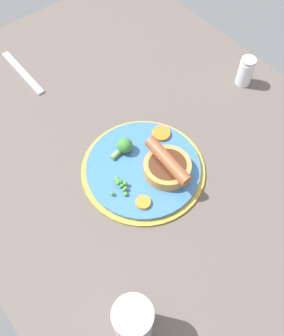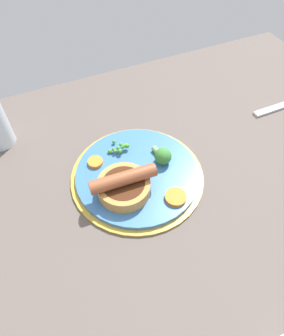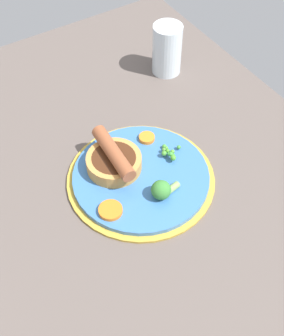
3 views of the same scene
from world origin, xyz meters
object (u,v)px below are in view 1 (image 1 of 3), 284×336
Objects in this scene: carrot_slice_0 at (161,134)px; drinking_glass at (133,322)px; broccoli_floret_near at (123,146)px; carrot_slice_4 at (143,202)px; salt_shaker at (246,71)px; sausage_pudding at (167,166)px; dinner_plate at (143,169)px; pea_pile at (120,185)px; fork at (22,72)px.

carrot_slice_0 is 39.15cm from drinking_glass.
broccoli_floret_near is 1.84× the size of carrot_slice_4.
carrot_slice_4 is 0.40× the size of salt_shaker.
broccoli_floret_near is 34.73cm from drinking_glass.
sausage_pudding is at bearing -33.52° from carrot_slice_0.
carrot_slice_4 reaches higher than dinner_plate.
drinking_glass is (22.63, -20.43, 4.81)cm from dinner_plate.
sausage_pudding is at bearing 72.85° from pea_pile.
carrot_slice_4 is at bearing 11.62° from pea_pile.
pea_pile is 1.14× the size of carrot_slice_0.
fork is 2.52× the size of salt_shaker.
dinner_plate is at bearing 7.07° from fork.
sausage_pudding is 3.07× the size of carrot_slice_0.
pea_pile reaches higher than dinner_plate.
salt_shaker reaches higher than fork.
sausage_pudding is 10.27cm from broccoli_floret_near.
sausage_pudding reaches higher than dinner_plate.
carrot_slice_0 is at bearing -22.62° from broccoli_floret_near.
sausage_pudding is 30.09cm from drinking_glass.
drinking_glass reaches higher than salt_shaker.
dinner_plate is at bearing 98.29° from pea_pile.
pea_pile is 15.40cm from carrot_slice_0.
sausage_pudding reaches higher than broccoli_floret_near.
drinking_glass reaches higher than carrot_slice_4.
drinking_glass is (26.52, -28.57, 3.62)cm from carrot_slice_0.
drinking_glass is at bearing -47.97° from sausage_pudding.
broccoli_floret_near is 0.49× the size of drinking_glass.
fork is at bearing -160.23° from carrot_slice_0.
salt_shaker is at bearing -12.79° from broccoli_floret_near.
carrot_slice_0 is (-4.84, 14.61, -0.60)cm from pea_pile.
pea_pile is at bearing -81.71° from dinner_plate.
sausage_pudding is 0.66× the size of fork.
carrot_slice_0 is 0.54× the size of salt_shaker.
broccoli_floret_near is at bearing -92.26° from salt_shaker.
drinking_glass is at bearing -13.65° from fork.
fork is at bearing 179.77° from carrot_slice_4.
dinner_plate is 6.78cm from pea_pile.
drinking_glass is at bearing -42.08° from dinner_plate.
salt_shaker reaches higher than sausage_pudding.
broccoli_floret_near is at bearing -102.09° from carrot_slice_0.
drinking_glass reaches higher than sausage_pudding.
broccoli_floret_near is at bearing 7.33° from fork.
salt_shaker reaches higher than broccoli_floret_near.
carrot_slice_4 is (12.27, -4.76, -1.19)cm from broccoli_floret_near.
fork is (-35.07, -4.57, -2.65)cm from broccoli_floret_near.
pea_pile is 1.53× the size of carrot_slice_4.
salt_shaker is at bearing 105.22° from carrot_slice_4.
salt_shaker is (-27.00, 55.10, -1.85)cm from drinking_glass.
salt_shaker is (-8.23, 31.67, 0.26)cm from sausage_pudding.
dinner_plate is 41.15cm from fork.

